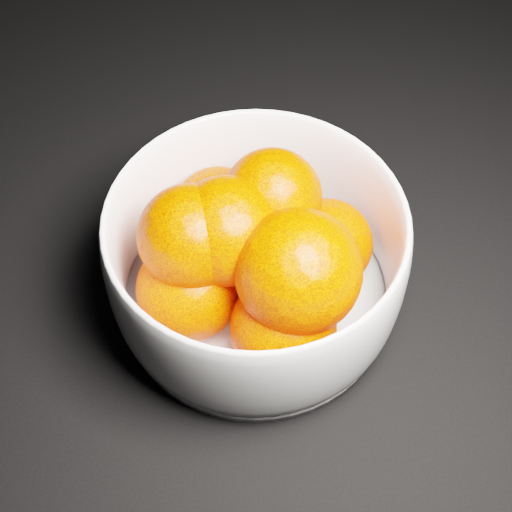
{
  "coord_description": "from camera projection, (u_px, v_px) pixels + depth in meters",
  "views": [
    {
      "loc": [
        -0.25,
        -0.54,
        0.45
      ],
      "look_at": [
        -0.25,
        -0.25,
        0.06
      ],
      "focal_mm": 50.0,
      "sensor_mm": 36.0,
      "label": 1
    }
  ],
  "objects": [
    {
      "name": "bowl",
      "position": [
        256.0,
        260.0,
        0.5
      ],
      "size": [
        0.21,
        0.21,
        0.1
      ],
      "rotation": [
        0.0,
        0.0,
        -0.05
      ],
      "color": "silver",
      "rests_on": "ground"
    },
    {
      "name": "orange_pile",
      "position": [
        251.0,
        253.0,
        0.48
      ],
      "size": [
        0.17,
        0.17,
        0.12
      ],
      "color": "#FF3700",
      "rests_on": "bowl"
    }
  ]
}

